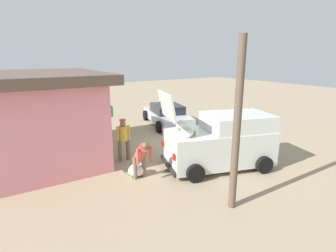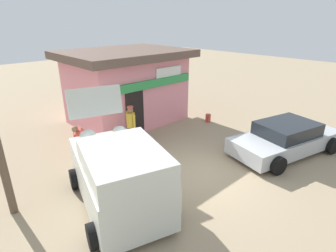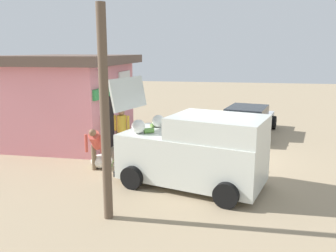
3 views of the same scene
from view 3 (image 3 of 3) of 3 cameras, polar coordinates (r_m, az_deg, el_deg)
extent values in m
plane|color=#9E896B|center=(12.50, 7.81, -4.84)|extent=(60.00, 60.00, 0.00)
cube|color=pink|center=(14.80, -15.28, 3.71)|extent=(4.97, 3.68, 3.13)
cube|color=green|center=(14.01, -8.38, 6.13)|extent=(4.72, 0.13, 0.36)
cube|color=black|center=(13.36, -9.56, 0.64)|extent=(0.90, 0.06, 2.00)
cube|color=white|center=(15.02, -7.15, 7.77)|extent=(1.50, 0.06, 0.60)
cube|color=brown|center=(14.65, -15.67, 10.43)|extent=(5.72, 4.42, 0.34)
cube|color=silver|center=(9.60, 3.90, -5.09)|extent=(2.87, 4.21, 1.24)
cube|color=silver|center=(9.13, 8.21, -0.21)|extent=(2.39, 2.79, 0.58)
cube|color=black|center=(8.85, 15.22, -1.10)|extent=(1.55, 0.52, 0.44)
cube|color=silver|center=(10.18, -6.49, 5.34)|extent=(1.68, 0.70, 0.91)
ellipsoid|color=silver|center=(9.62, -4.87, -0.13)|extent=(0.44, 0.37, 0.37)
ellipsoid|color=silver|center=(10.39, -1.59, 0.82)|extent=(0.44, 0.37, 0.37)
ellipsoid|color=silver|center=(9.67, -4.87, -0.05)|extent=(0.45, 0.37, 0.37)
cylinder|color=#578D3C|center=(9.65, -3.15, -0.76)|extent=(0.26, 0.31, 0.14)
cylinder|color=#6B9345|center=(10.41, -2.27, 0.15)|extent=(0.25, 0.24, 0.12)
cube|color=black|center=(10.64, -5.99, -6.43)|extent=(1.72, 0.58, 0.16)
cube|color=red|center=(9.89, -8.39, -4.30)|extent=(0.15, 0.10, 0.20)
cube|color=red|center=(11.07, -4.08, -2.42)|extent=(0.15, 0.10, 0.20)
cylinder|color=black|center=(8.47, 9.48, -11.11)|extent=(0.39, 0.66, 0.62)
cylinder|color=black|center=(10.28, 12.84, -7.00)|extent=(0.39, 0.66, 0.62)
cylinder|color=black|center=(9.49, -5.91, -8.39)|extent=(0.39, 0.66, 0.62)
cylinder|color=black|center=(11.14, -0.35, -5.18)|extent=(0.39, 0.66, 0.62)
cube|color=#B2B7BC|center=(15.88, 12.73, 0.34)|extent=(4.76, 2.80, 0.57)
cube|color=#1E2328|center=(15.78, 12.82, 2.22)|extent=(2.45, 2.04, 0.48)
cylinder|color=black|center=(17.23, 16.87, 0.55)|extent=(0.67, 0.36, 0.63)
cylinder|color=black|center=(17.56, 10.57, 1.08)|extent=(0.67, 0.36, 0.63)
cylinder|color=black|center=(14.29, 15.33, -1.68)|extent=(0.67, 0.36, 0.63)
cylinder|color=black|center=(14.68, 7.82, -0.99)|extent=(0.67, 0.36, 0.63)
cylinder|color=#726047|center=(12.53, -6.75, -2.81)|extent=(0.15, 0.15, 0.83)
cylinder|color=#726047|center=(12.64, -8.22, -2.72)|extent=(0.15, 0.15, 0.83)
cylinder|color=gold|center=(12.42, -7.58, 0.39)|extent=(0.35, 0.35, 0.59)
sphere|color=#8C6647|center=(12.34, -7.63, 2.23)|extent=(0.22, 0.22, 0.22)
cylinder|color=#CC4C3F|center=(12.32, -7.65, 2.83)|extent=(0.25, 0.25, 0.05)
cylinder|color=gold|center=(12.34, -6.53, 0.41)|extent=(0.09, 0.09, 0.56)
cylinder|color=gold|center=(12.50, -8.62, 0.50)|extent=(0.09, 0.09, 0.56)
cylinder|color=#726047|center=(10.99, -10.37, -5.15)|extent=(0.15, 0.15, 0.80)
cylinder|color=#726047|center=(11.10, -12.04, -5.04)|extent=(0.15, 0.15, 0.80)
cylinder|color=#CC4C3F|center=(10.71, -11.69, -2.28)|extent=(0.64, 0.35, 0.65)
sphere|color=brown|center=(10.40, -12.26, -1.08)|extent=(0.22, 0.22, 0.22)
cylinder|color=#CC4C3F|center=(10.47, -10.81, -2.90)|extent=(0.09, 0.09, 0.54)
cylinder|color=#CC4C3F|center=(10.64, -13.24, -2.77)|extent=(0.09, 0.09, 0.54)
ellipsoid|color=silver|center=(11.26, -10.79, -5.67)|extent=(0.66, 0.78, 0.45)
cylinder|color=#57B136|center=(11.38, -11.67, -6.36)|extent=(0.31, 0.19, 0.13)
cylinder|color=#6AB037|center=(11.61, -9.69, -5.87)|extent=(0.35, 0.24, 0.14)
cylinder|color=#50A040|center=(11.42, -9.78, -6.19)|extent=(0.15, 0.23, 0.14)
cylinder|color=#519436|center=(11.61, -10.98, -5.94)|extent=(0.28, 0.32, 0.14)
cylinder|color=#BF3F33|center=(16.71, -1.68, 0.30)|extent=(0.26, 0.26, 0.39)
cylinder|color=brown|center=(7.40, -10.30, 1.52)|extent=(0.20, 0.20, 4.58)
camera|label=1|loc=(7.90, -64.86, 8.41)|focal=28.41mm
camera|label=2|loc=(7.51, 50.97, 17.40)|focal=29.04mm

